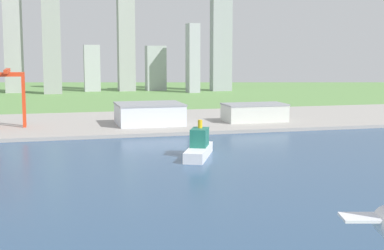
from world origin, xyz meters
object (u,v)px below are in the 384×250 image
Objects in this scene: warehouse_main at (149,114)px; warehouse_annex at (254,112)px; port_crane_red at (8,86)px; ferry_boat at (199,147)px.

warehouse_main reaches higher than warehouse_annex.
port_crane_red is 100.95m from warehouse_main.
ferry_boat reaches higher than warehouse_main.
ferry_boat reaches higher than warehouse_annex.
warehouse_annex is (179.58, -9.97, -22.37)m from port_crane_red.
ferry_boat is 0.87× the size of warehouse_annex.
warehouse_annex is at bearing -3.18° from port_crane_red.
ferry_boat is 0.99× the size of port_crane_red.
port_crane_red is (-102.77, 129.83, 26.08)m from ferry_boat.
port_crane_red reaches higher than ferry_boat.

